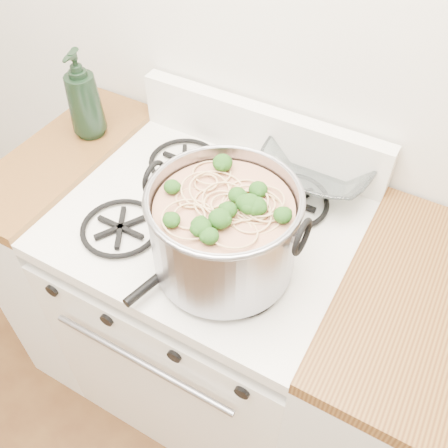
% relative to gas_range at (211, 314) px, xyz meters
% --- Properties ---
extents(gas_range, '(0.76, 0.66, 0.92)m').
position_rel_gas_range_xyz_m(gas_range, '(0.00, 0.00, 0.00)').
color(gas_range, white).
rests_on(gas_range, ground).
extents(counter_left, '(0.25, 0.65, 0.92)m').
position_rel_gas_range_xyz_m(counter_left, '(-0.51, 0.00, 0.02)').
color(counter_left, silver).
rests_on(counter_left, ground).
extents(stock_pot, '(0.37, 0.34, 0.23)m').
position_rel_gas_range_xyz_m(stock_pot, '(0.12, -0.12, 0.60)').
color(stock_pot, gray).
rests_on(stock_pot, gas_range).
extents(spatula, '(0.35, 0.37, 0.02)m').
position_rel_gas_range_xyz_m(spatula, '(0.05, -0.09, 0.50)').
color(spatula, black).
rests_on(spatula, gas_range).
extents(glass_bowl, '(0.13, 0.13, 0.03)m').
position_rel_gas_range_xyz_m(glass_bowl, '(0.19, 0.27, 0.50)').
color(glass_bowl, white).
rests_on(glass_bowl, gas_range).
extents(bottle, '(0.13, 0.13, 0.27)m').
position_rel_gas_range_xyz_m(bottle, '(-0.48, 0.12, 0.62)').
color(bottle, black).
rests_on(bottle, counter_left).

